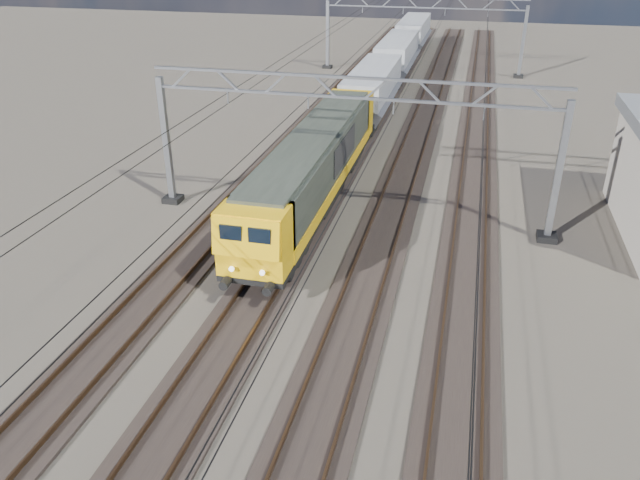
% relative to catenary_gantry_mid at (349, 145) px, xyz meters
% --- Properties ---
extents(ground, '(160.00, 160.00, 0.00)m').
position_rel_catenary_gantry_mid_xyz_m(ground, '(-0.00, -4.00, -3.91)').
color(ground, black).
rests_on(ground, ground).
extents(track_outer_west, '(2.60, 140.00, 0.30)m').
position_rel_catenary_gantry_mid_xyz_m(track_outer_west, '(-6.00, -4.00, -3.83)').
color(track_outer_west, black).
rests_on(track_outer_west, ground).
extents(track_loco, '(2.60, 140.00, 0.30)m').
position_rel_catenary_gantry_mid_xyz_m(track_loco, '(-2.00, -4.00, -3.83)').
color(track_loco, black).
rests_on(track_loco, ground).
extents(track_inner_east, '(2.60, 140.00, 0.30)m').
position_rel_catenary_gantry_mid_xyz_m(track_inner_east, '(2.00, -4.00, -3.83)').
color(track_inner_east, black).
rests_on(track_inner_east, ground).
extents(track_outer_east, '(2.60, 140.00, 0.30)m').
position_rel_catenary_gantry_mid_xyz_m(track_outer_east, '(6.00, -4.00, -3.83)').
color(track_outer_east, black).
rests_on(track_outer_east, ground).
extents(catenary_gantry_mid, '(19.90, 0.90, 7.11)m').
position_rel_catenary_gantry_mid_xyz_m(catenary_gantry_mid, '(0.00, 0.00, 0.00)').
color(catenary_gantry_mid, gray).
rests_on(catenary_gantry_mid, ground).
extents(catenary_gantry_far, '(19.90, 0.90, 7.11)m').
position_rel_catenary_gantry_mid_xyz_m(catenary_gantry_far, '(0.00, 36.00, 0.00)').
color(catenary_gantry_far, gray).
rests_on(catenary_gantry_far, ground).
extents(overhead_wires, '(12.03, 140.00, 0.53)m').
position_rel_catenary_gantry_mid_xyz_m(overhead_wires, '(-0.00, 4.00, 1.84)').
color(overhead_wires, black).
rests_on(overhead_wires, ground).
extents(locomotive, '(2.76, 21.10, 3.62)m').
position_rel_catenary_gantry_mid_xyz_m(locomotive, '(-2.00, 1.18, -1.58)').
color(locomotive, black).
rests_on(locomotive, ground).
extents(hopper_wagon_lead, '(3.38, 13.00, 3.25)m').
position_rel_catenary_gantry_mid_xyz_m(hopper_wagon_lead, '(-2.00, 18.87, -1.67)').
color(hopper_wagon_lead, black).
rests_on(hopper_wagon_lead, ground).
extents(hopper_wagon_mid, '(3.38, 13.00, 3.25)m').
position_rel_catenary_gantry_mid_xyz_m(hopper_wagon_mid, '(-2.00, 33.07, -1.67)').
color(hopper_wagon_mid, black).
rests_on(hopper_wagon_mid, ground).
extents(hopper_wagon_third, '(3.38, 13.00, 3.25)m').
position_rel_catenary_gantry_mid_xyz_m(hopper_wagon_third, '(-2.00, 47.27, -1.67)').
color(hopper_wagon_third, black).
rests_on(hopper_wagon_third, ground).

